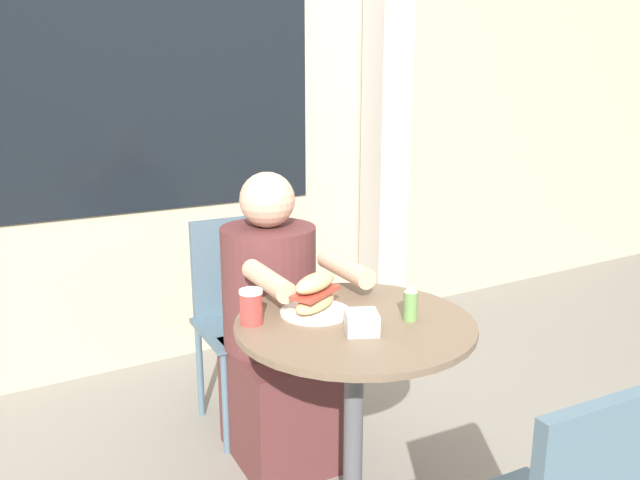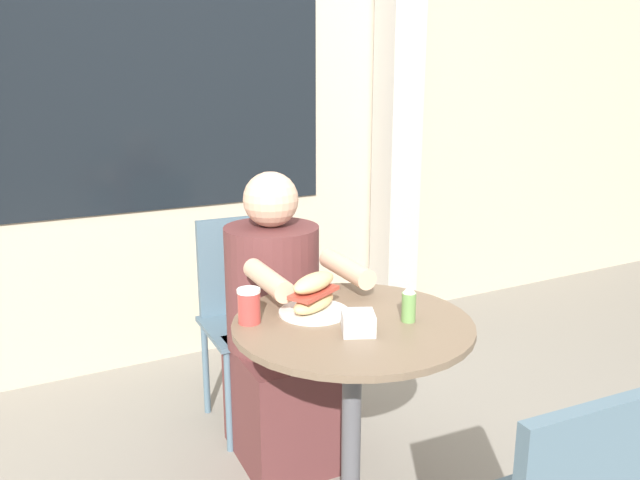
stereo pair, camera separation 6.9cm
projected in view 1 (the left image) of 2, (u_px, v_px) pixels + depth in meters
name	position (u px, v px, depth m)	size (l,w,h in m)	color
storefront_wall	(171.00, 87.00, 3.05)	(8.00, 0.09, 2.80)	#B7A88E
lattice_pillar	(386.00, 123.00, 3.55)	(0.21, 0.21, 2.40)	#B2ADA3
cafe_table	(354.00, 382.00, 1.89)	(0.71, 0.71, 0.75)	brown
diner_chair	(239.00, 302.00, 2.64)	(0.40, 0.40, 0.87)	slate
seated_diner	(275.00, 340.00, 2.36)	(0.37, 0.64, 1.12)	brown
sandwich_on_plate	(315.00, 296.00, 1.88)	(0.21, 0.21, 0.12)	white
drink_cup	(251.00, 307.00, 1.80)	(0.07, 0.07, 0.10)	#B73D38
napkin_box	(362.00, 322.00, 1.74)	(0.12, 0.12, 0.06)	silver
condiment_bottle	(411.00, 303.00, 1.83)	(0.04, 0.04, 0.11)	#66934C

